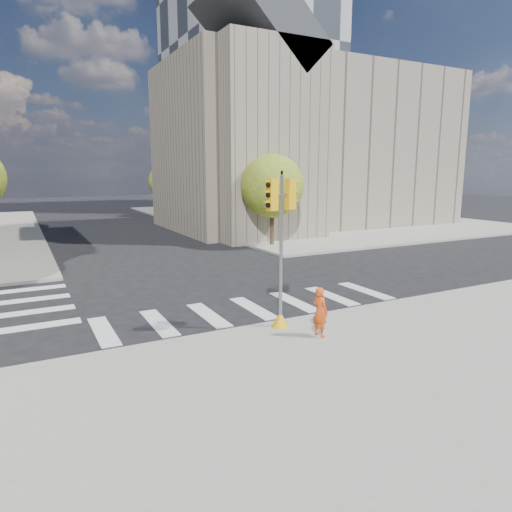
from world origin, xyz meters
The scene contains 12 objects.
ground centered at (0.00, 0.00, 0.00)m, with size 160.00×160.00×0.00m, color black.
sidewalk_near centered at (0.00, -11.00, 0.07)m, with size 30.00×14.00×0.15m, color gray.
sidewalk_far_right centered at (20.00, 26.00, 0.07)m, with size 28.00×40.00×0.15m, color gray.
civic_building centered at (15.59, 19.12, 7.26)m, with size 26.00×16.00×19.39m.
office_tower centered at (22.00, 42.00, 15.00)m, with size 20.00×18.00×30.00m, color #9EA0A3.
tree_re_near centered at (7.50, 10.00, 4.05)m, with size 4.20×4.20×6.16m.
tree_re_mid centered at (7.50, 22.00, 4.35)m, with size 4.60×4.60×6.66m.
tree_re_far centered at (7.50, 34.00, 3.87)m, with size 4.00×4.00×5.88m.
lamp_near centered at (8.00, 14.00, 4.58)m, with size 0.35×0.18×8.11m.
lamp_far centered at (8.00, 28.00, 4.58)m, with size 0.35×0.18×8.11m.
traffic_signal centered at (-0.46, -4.60, 2.25)m, with size 1.08×0.56×4.91m.
photographer centered at (0.15, -5.88, 0.91)m, with size 0.55×0.36×1.52m, color #E24E15.
Camera 1 is at (-7.60, -16.58, 5.06)m, focal length 32.00 mm.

